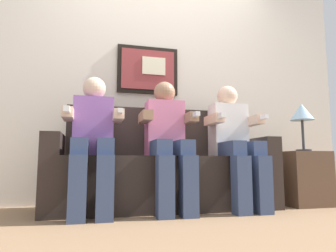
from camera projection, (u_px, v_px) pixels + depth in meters
The scene contains 8 objects.
ground_plane at pixel (173, 215), 2.28m from camera, with size 5.65×5.65×0.00m, color #8C6B4C.
back_wall_assembly at pixel (154, 76), 3.17m from camera, with size 4.35×0.10×2.60m.
couch at pixel (163, 172), 2.63m from camera, with size 1.95×0.58×0.90m.
person_on_left at pixel (93, 136), 2.36m from camera, with size 0.46×0.56×1.11m.
person_in_middle at pixel (168, 137), 2.51m from camera, with size 0.46×0.56×1.11m.
person_on_right at pixel (234, 139), 2.65m from camera, with size 0.46×0.56×1.11m.
side_table_right at pixel (302, 178), 2.84m from camera, with size 0.40×0.40×0.50m.
table_lamp at pixel (302, 114), 2.88m from camera, with size 0.22×0.22×0.46m.
Camera 1 is at (-0.61, -2.27, 0.40)m, focal length 32.21 mm.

